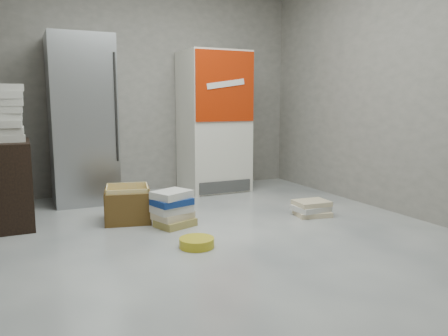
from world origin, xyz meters
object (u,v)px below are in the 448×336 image
at_px(wood_shelf, 3,184).
at_px(cardboard_box, 128,207).
at_px(coke_cooler, 214,122).
at_px(steel_fridge, 82,120).
at_px(phonebook_stack_main, 173,209).

bearing_deg(wood_shelf, cardboard_box, -17.55).
bearing_deg(cardboard_box, coke_cooler, 49.60).
xyz_separation_m(coke_cooler, wood_shelf, (-2.48, -0.72, -0.50)).
bearing_deg(coke_cooler, cardboard_box, -142.50).
height_order(coke_cooler, wood_shelf, coke_cooler).
bearing_deg(wood_shelf, coke_cooler, 16.28).
height_order(steel_fridge, cardboard_box, steel_fridge).
xyz_separation_m(coke_cooler, cardboard_box, (-1.39, -1.07, -0.76)).
height_order(phonebook_stack_main, cardboard_box, cardboard_box).
bearing_deg(coke_cooler, phonebook_stack_main, -126.30).
distance_m(coke_cooler, cardboard_box, 1.91).
height_order(coke_cooler, cardboard_box, coke_cooler).
distance_m(coke_cooler, phonebook_stack_main, 1.92).
height_order(steel_fridge, wood_shelf, steel_fridge).
bearing_deg(wood_shelf, steel_fridge, 41.31).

